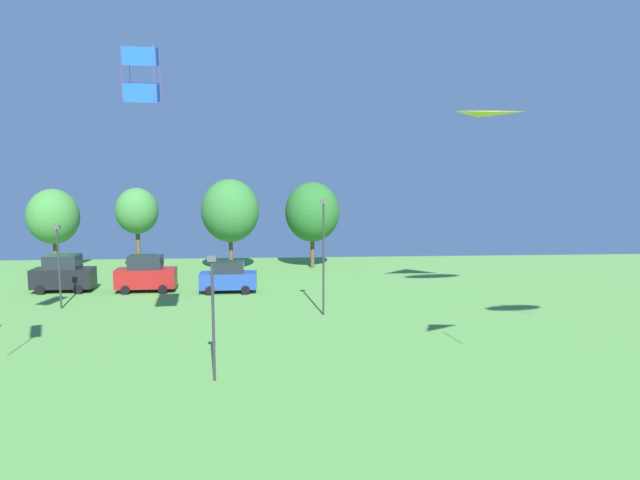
{
  "coord_description": "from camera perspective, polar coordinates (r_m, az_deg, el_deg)",
  "views": [
    {
      "loc": [
        1.05,
        3.2,
        8.83
      ],
      "look_at": [
        1.9,
        16.02,
        7.24
      ],
      "focal_mm": 32.0,
      "sensor_mm": 36.0,
      "label": 1
    }
  ],
  "objects": [
    {
      "name": "treeline_tree_3",
      "position": [
        50.89,
        -0.77,
        2.82
      ],
      "size": [
        4.85,
        4.85,
        7.72
      ],
      "color": "brown",
      "rests_on": "ground"
    },
    {
      "name": "light_post_2",
      "position": [
        24.17,
        -10.65,
        -6.89
      ],
      "size": [
        0.36,
        0.2,
        5.32
      ],
      "color": "#2D2D33",
      "rests_on": "ground"
    },
    {
      "name": "kite_flying_6",
      "position": [
        26.42,
        -17.43,
        15.52
      ],
      "size": [
        1.51,
        1.61,
        2.48
      ],
      "color": "blue"
    },
    {
      "name": "treeline_tree_0",
      "position": [
        55.73,
        -25.13,
        2.13
      ],
      "size": [
        4.45,
        4.45,
        7.13
      ],
      "color": "brown",
      "rests_on": "ground"
    },
    {
      "name": "kite_flying_8",
      "position": [
        39.15,
        15.47,
        10.04
      ],
      "size": [
        3.28,
        2.29,
        0.22
      ],
      "color": "yellow"
    },
    {
      "name": "parked_car_leftmost",
      "position": [
        45.29,
        -24.3,
        -3.12
      ],
      "size": [
        4.24,
        2.1,
        2.69
      ],
      "rotation": [
        0.0,
        0.0,
        0.01
      ],
      "color": "black",
      "rests_on": "ground"
    },
    {
      "name": "treeline_tree_1",
      "position": [
        51.78,
        -17.85,
        2.75
      ],
      "size": [
        3.63,
        3.63,
        7.25
      ],
      "color": "brown",
      "rests_on": "ground"
    },
    {
      "name": "light_post_0",
      "position": [
        39.62,
        -24.67,
        -1.94
      ],
      "size": [
        0.36,
        0.2,
        5.35
      ],
      "color": "#2D2D33",
      "rests_on": "ground"
    },
    {
      "name": "parked_car_third_from_left",
      "position": [
        41.63,
        -9.16,
        -3.69
      ],
      "size": [
        4.07,
        2.0,
        2.26
      ],
      "rotation": [
        0.0,
        0.0,
        0.02
      ],
      "color": "#234299",
      "rests_on": "ground"
    },
    {
      "name": "treeline_tree_2",
      "position": [
        49.55,
        -8.98,
        2.9
      ],
      "size": [
        4.92,
        4.92,
        8.01
      ],
      "color": "brown",
      "rests_on": "ground"
    },
    {
      "name": "parked_car_second_from_left",
      "position": [
        43.21,
        -17.01,
        -3.28
      ],
      "size": [
        4.28,
        2.07,
        2.66
      ],
      "rotation": [
        0.0,
        0.0,
        0.04
      ],
      "color": "maroon",
      "rests_on": "ground"
    },
    {
      "name": "light_post_3",
      "position": [
        34.33,
        0.35,
        -1.13
      ],
      "size": [
        0.36,
        0.2,
        7.04
      ],
      "color": "#2D2D33",
      "rests_on": "ground"
    }
  ]
}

